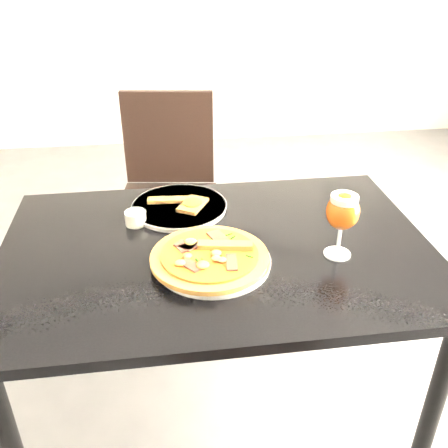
{
  "coord_description": "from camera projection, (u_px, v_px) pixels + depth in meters",
  "views": [
    {
      "loc": [
        -0.19,
        -1.02,
        1.5
      ],
      "look_at": [
        -0.04,
        0.13,
        0.83
      ],
      "focal_mm": 40.0,
      "sensor_mm": 36.0,
      "label": 1
    }
  ],
  "objects": [
    {
      "name": "crust_scraps",
      "position": [
        184.0,
        203.0,
        1.57
      ],
      "size": [
        0.2,
        0.13,
        0.02
      ],
      "rotation": [
        0.0,
        0.0,
        0.37
      ],
      "color": "olive",
      "rests_on": "plate_second"
    },
    {
      "name": "loose_crust",
      "position": [
        184.0,
        234.0,
        1.44
      ],
      "size": [
        0.11,
        0.07,
        0.01
      ],
      "primitive_type": "cube",
      "rotation": [
        0.0,
        0.0,
        0.48
      ],
      "color": "olive",
      "rests_on": "dining_table"
    },
    {
      "name": "dining_table",
      "position": [
        217.0,
        272.0,
        1.44
      ],
      "size": [
        1.2,
        0.81,
        0.75
      ],
      "rotation": [
        0.0,
        0.0,
        0.01
      ],
      "color": "black",
      "rests_on": "ground"
    },
    {
      "name": "plate_main",
      "position": [
        213.0,
        262.0,
        1.31
      ],
      "size": [
        0.34,
        0.34,
        0.02
      ],
      "primitive_type": "cylinder",
      "rotation": [
        0.0,
        0.0,
        -0.15
      ],
      "color": "white",
      "rests_on": "dining_table"
    },
    {
      "name": "chair_far",
      "position": [
        168.0,
        190.0,
        2.25
      ],
      "size": [
        0.48,
        0.48,
        0.92
      ],
      "rotation": [
        0.0,
        0.0,
        -0.13
      ],
      "color": "black",
      "rests_on": "ground"
    },
    {
      "name": "pizza",
      "position": [
        210.0,
        256.0,
        1.3
      ],
      "size": [
        0.31,
        0.31,
        0.03
      ],
      "rotation": [
        0.0,
        0.0,
        -0.48
      ],
      "color": "olive",
      "rests_on": "plate_main"
    },
    {
      "name": "sauce_cup",
      "position": [
        136.0,
        217.0,
        1.49
      ],
      "size": [
        0.06,
        0.06,
        0.04
      ],
      "color": "silver",
      "rests_on": "dining_table"
    },
    {
      "name": "plate_second",
      "position": [
        179.0,
        207.0,
        1.58
      ],
      "size": [
        0.38,
        0.38,
        0.02
      ],
      "primitive_type": "cylinder",
      "rotation": [
        0.0,
        0.0,
        0.36
      ],
      "color": "white",
      "rests_on": "dining_table"
    },
    {
      "name": "beer_glass",
      "position": [
        343.0,
        212.0,
        1.29
      ],
      "size": [
        0.09,
        0.09,
        0.18
      ],
      "color": "silver",
      "rests_on": "dining_table"
    }
  ]
}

